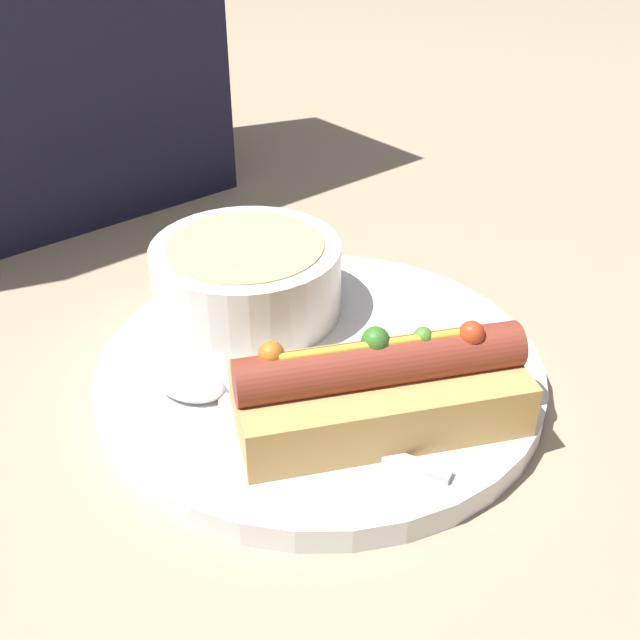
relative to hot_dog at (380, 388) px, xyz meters
The scene contains 5 objects.
ground_plane 0.07m from the hot_dog, 79.31° to the left, with size 4.00×4.00×0.00m, color tan.
dinner_plate 0.07m from the hot_dog, 79.31° to the left, with size 0.27×0.27×0.02m.
hot_dog is the anchor object (origin of this frame).
soup_bowl 0.14m from the hot_dog, 82.98° to the left, with size 0.12×0.12×0.05m.
spoon 0.09m from the hot_dog, 130.87° to the left, with size 0.09×0.17×0.01m.
Camera 1 is at (-0.24, -0.28, 0.28)m, focal length 42.00 mm.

